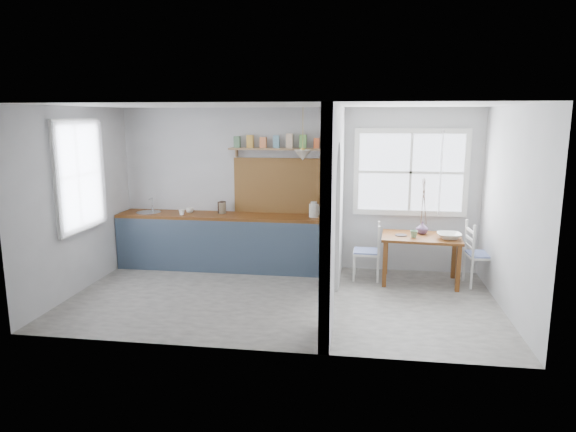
# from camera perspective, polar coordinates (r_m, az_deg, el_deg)

# --- Properties ---
(floor) EXTENTS (5.80, 3.20, 0.01)m
(floor) POSITION_cam_1_polar(r_m,az_deg,el_deg) (7.13, -0.74, -9.17)
(floor) COLOR gray
(floor) RESTS_ON ground
(ceiling) EXTENTS (5.80, 3.20, 0.01)m
(ceiling) POSITION_cam_1_polar(r_m,az_deg,el_deg) (6.69, -0.79, 12.20)
(ceiling) COLOR silver
(ceiling) RESTS_ON walls
(walls) EXTENTS (5.81, 3.21, 2.60)m
(walls) POSITION_cam_1_polar(r_m,az_deg,el_deg) (6.79, -0.76, 1.17)
(walls) COLOR silver
(walls) RESTS_ON floor
(partition) EXTENTS (0.12, 3.20, 2.60)m
(partition) POSITION_cam_1_polar(r_m,az_deg,el_deg) (6.75, 5.19, 2.37)
(partition) COLOR silver
(partition) RESTS_ON floor
(kitchen_window) EXTENTS (0.10, 1.16, 1.50)m
(kitchen_window) POSITION_cam_1_polar(r_m,az_deg,el_deg) (7.73, -22.35, 4.17)
(kitchen_window) COLOR white
(kitchen_window) RESTS_ON walls
(nook_window) EXTENTS (1.76, 0.10, 1.30)m
(nook_window) POSITION_cam_1_polar(r_m,az_deg,el_deg) (8.25, 13.47, 4.73)
(nook_window) COLOR white
(nook_window) RESTS_ON walls
(counter) EXTENTS (3.50, 0.60, 0.90)m
(counter) POSITION_cam_1_polar(r_m,az_deg,el_deg) (8.47, -6.91, -2.75)
(counter) COLOR #582C14
(counter) RESTS_ON floor
(sink) EXTENTS (0.40, 0.40, 0.02)m
(sink) POSITION_cam_1_polar(r_m,az_deg,el_deg) (8.78, -15.24, 0.33)
(sink) COLOR silver
(sink) RESTS_ON counter
(backsplash) EXTENTS (1.65, 0.03, 0.90)m
(backsplash) POSITION_cam_1_polar(r_m,az_deg,el_deg) (8.36, -0.46, 3.38)
(backsplash) COLOR olive
(backsplash) RESTS_ON walls
(shelf) EXTENTS (1.75, 0.20, 0.21)m
(shelf) POSITION_cam_1_polar(r_m,az_deg,el_deg) (8.21, -0.56, 7.84)
(shelf) COLOR #AC7E54
(shelf) RESTS_ON walls
(pendant_lamp) EXTENTS (0.26, 0.26, 0.16)m
(pendant_lamp) POSITION_cam_1_polar(r_m,az_deg,el_deg) (7.83, 1.64, 6.76)
(pendant_lamp) COLOR beige
(pendant_lamp) RESTS_ON ceiling
(utensil_rail) EXTENTS (0.02, 0.50, 0.02)m
(utensil_rail) POSITION_cam_1_polar(r_m,az_deg,el_deg) (7.59, 4.86, 3.32)
(utensil_rail) COLOR silver
(utensil_rail) RESTS_ON partition
(dining_table) EXTENTS (1.20, 0.84, 0.72)m
(dining_table) POSITION_cam_1_polar(r_m,az_deg,el_deg) (7.95, 14.48, -4.67)
(dining_table) COLOR #582C14
(dining_table) RESTS_ON floor
(chair_left) EXTENTS (0.41, 0.41, 0.87)m
(chair_left) POSITION_cam_1_polar(r_m,az_deg,el_deg) (7.95, 8.71, -3.87)
(chair_left) COLOR silver
(chair_left) RESTS_ON floor
(chair_right) EXTENTS (0.47, 0.47, 0.95)m
(chair_right) POSITION_cam_1_polar(r_m,az_deg,el_deg) (8.06, 20.80, -3.98)
(chair_right) COLOR silver
(chair_right) RESTS_ON floor
(kettle) EXTENTS (0.23, 0.19, 0.24)m
(kettle) POSITION_cam_1_polar(r_m,az_deg,el_deg) (8.08, 2.89, 0.75)
(kettle) COLOR silver
(kettle) RESTS_ON counter
(mug_a) EXTENTS (0.12, 0.12, 0.09)m
(mug_a) POSITION_cam_1_polar(r_m,az_deg,el_deg) (8.42, -11.72, 0.41)
(mug_a) COLOR white
(mug_a) RESTS_ON counter
(mug_b) EXTENTS (0.15, 0.15, 0.09)m
(mug_b) POSITION_cam_1_polar(r_m,az_deg,el_deg) (8.57, -10.85, 0.64)
(mug_b) COLOR white
(mug_b) RESTS_ON counter
(knife_block) EXTENTS (0.11, 0.14, 0.19)m
(knife_block) POSITION_cam_1_polar(r_m,az_deg,el_deg) (8.47, -7.36, 0.97)
(knife_block) COLOR black
(knife_block) RESTS_ON counter
(jar) EXTENTS (0.13, 0.13, 0.18)m
(jar) POSITION_cam_1_polar(r_m,az_deg,el_deg) (8.42, -7.31, 0.87)
(jar) COLOR #71634B
(jar) RESTS_ON counter
(towel_magenta) EXTENTS (0.02, 0.03, 0.54)m
(towel_magenta) POSITION_cam_1_polar(r_m,az_deg,el_deg) (7.91, 4.54, -5.05)
(towel_magenta) COLOR #D92265
(towel_magenta) RESTS_ON counter
(towel_orange) EXTENTS (0.02, 0.03, 0.51)m
(towel_orange) POSITION_cam_1_polar(r_m,az_deg,el_deg) (7.86, 4.51, -5.35)
(towel_orange) COLOR orange
(towel_orange) RESTS_ON counter
(bowl) EXTENTS (0.35, 0.35, 0.08)m
(bowl) POSITION_cam_1_polar(r_m,az_deg,el_deg) (7.79, 17.47, -2.13)
(bowl) COLOR white
(bowl) RESTS_ON dining_table
(table_cup) EXTENTS (0.11, 0.11, 0.10)m
(table_cup) POSITION_cam_1_polar(r_m,az_deg,el_deg) (7.74, 13.81, -1.95)
(table_cup) COLOR #6C9B70
(table_cup) RESTS_ON dining_table
(plate) EXTENTS (0.21, 0.21, 0.01)m
(plate) POSITION_cam_1_polar(r_m,az_deg,el_deg) (7.81, 12.45, -2.09)
(plate) COLOR #372E2F
(plate) RESTS_ON dining_table
(vase) EXTENTS (0.22, 0.22, 0.19)m
(vase) POSITION_cam_1_polar(r_m,az_deg,el_deg) (7.99, 14.68, -1.28)
(vase) COLOR #5C4266
(vase) RESTS_ON dining_table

